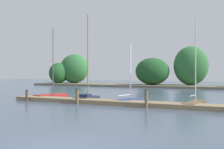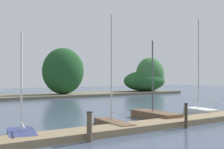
{
  "view_description": "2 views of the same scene",
  "coord_description": "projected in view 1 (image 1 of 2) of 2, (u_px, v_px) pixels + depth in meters",
  "views": [
    {
      "loc": [
        5.65,
        -7.86,
        2.64
      ],
      "look_at": [
        -4.59,
        13.81,
        2.5
      ],
      "focal_mm": 42.63,
      "sensor_mm": 36.0,
      "label": 1
    },
    {
      "loc": [
        -7.35,
        -0.59,
        3.01
      ],
      "look_at": [
        2.2,
        13.22,
        3.16
      ],
      "focal_mm": 46.81,
      "sensor_mm": 36.0,
      "label": 2
    }
  ],
  "objects": [
    {
      "name": "mooring_piling_1",
      "position": [
        77.0,
        96.0,
        22.5
      ],
      "size": [
        0.32,
        0.32,
        1.29
      ],
      "color": "brown",
      "rests_on": "ground"
    },
    {
      "name": "ground",
      "position": [
        63.0,
        146.0,
        9.53
      ],
      "size": [
        160.0,
        160.0,
        0.0
      ],
      "primitive_type": "plane",
      "color": "#425166"
    },
    {
      "name": "dock_pier",
      "position": [
        157.0,
        105.0,
        20.65
      ],
      "size": [
        27.46,
        1.8,
        0.35
      ],
      "color": "#847051",
      "rests_on": "ground"
    },
    {
      "name": "mooring_piling_2",
      "position": [
        146.0,
        99.0,
        19.83
      ],
      "size": [
        0.29,
        0.29,
        1.41
      ],
      "color": "brown",
      "rests_on": "ground"
    },
    {
      "name": "mooring_piling_0",
      "position": [
        27.0,
        96.0,
        24.7
      ],
      "size": [
        0.26,
        0.26,
        1.07
      ],
      "color": "#3D3323",
      "rests_on": "ground"
    },
    {
      "name": "far_shore",
      "position": [
        210.0,
        72.0,
        46.03
      ],
      "size": [
        68.57,
        8.0,
        7.55
      ],
      "color": "#66604C",
      "rests_on": "ground"
    },
    {
      "name": "sailboat_2",
      "position": [
        130.0,
        100.0,
        23.21
      ],
      "size": [
        1.88,
        3.18,
        5.26
      ],
      "rotation": [
        0.0,
        0.0,
        1.34
      ],
      "color": "navy",
      "rests_on": "ground"
    },
    {
      "name": "sailboat_1",
      "position": [
        87.0,
        97.0,
        25.28
      ],
      "size": [
        1.43,
        3.21,
        8.23
      ],
      "rotation": [
        0.0,
        0.0,
        1.6
      ],
      "color": "#232833",
      "rests_on": "ground"
    },
    {
      "name": "sailboat_3",
      "position": [
        195.0,
        102.0,
        20.91
      ],
      "size": [
        1.38,
        4.03,
        6.8
      ],
      "rotation": [
        0.0,
        0.0,
        1.44
      ],
      "color": "brown",
      "rests_on": "ground"
    },
    {
      "name": "sailboat_0",
      "position": [
        52.0,
        95.0,
        27.82
      ],
      "size": [
        2.08,
        3.89,
        7.33
      ],
      "rotation": [
        0.0,
        0.0,
        1.32
      ],
      "color": "maroon",
      "rests_on": "ground"
    }
  ]
}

